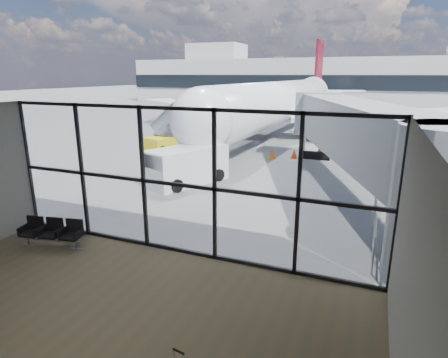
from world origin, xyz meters
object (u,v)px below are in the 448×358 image
Objects in this scene: belt_loader at (210,136)px; seating_row at (53,231)px; mobile_stairs at (165,140)px; service_van at (185,165)px; airliner at (284,102)px.

seating_row is at bearing -67.68° from belt_loader.
seating_row is 0.52× the size of mobile_stairs.
mobile_stairs is (-5.67, 7.67, -0.32)m from service_van.
seating_row is 0.06× the size of airliner.
mobile_stairs reaches higher than service_van.
seating_row is 16.47m from mobile_stairs.
airliner reaches higher than service_van.
mobile_stairs reaches higher than belt_loader.
airliner is at bearing 75.63° from seating_row.
seating_row is 19.06m from belt_loader.
belt_loader is at bearing -116.47° from airliner.
seating_row is at bearing -71.13° from service_van.
seating_row is at bearing -57.11° from mobile_stairs.
belt_loader is at bearing 130.86° from service_van.
service_van is (-0.66, -18.31, -1.94)m from airliner.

